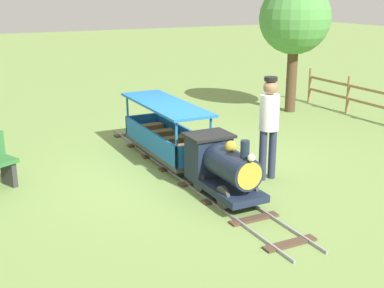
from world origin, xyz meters
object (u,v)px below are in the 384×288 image
(locomotive, at_px, (222,165))
(oak_tree_near, at_px, (295,19))
(passenger_car, at_px, (166,136))
(conductor_person, at_px, (269,120))

(locomotive, bearing_deg, oak_tree_near, -137.09)
(passenger_car, height_order, conductor_person, conductor_person)
(locomotive, height_order, conductor_person, conductor_person)
(passenger_car, xyz_separation_m, oak_tree_near, (-4.23, -1.99, 1.78))
(locomotive, distance_m, passenger_car, 1.94)
(locomotive, distance_m, conductor_person, 1.17)
(locomotive, xyz_separation_m, oak_tree_near, (-4.23, -3.93, 1.71))
(locomotive, height_order, oak_tree_near, oak_tree_near)
(locomotive, relative_size, passenger_car, 0.61)
(passenger_car, xyz_separation_m, conductor_person, (-1.02, 1.61, 0.53))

